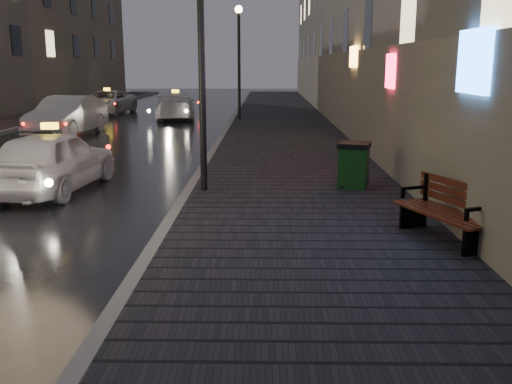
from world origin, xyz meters
TOP-DOWN VIEW (x-y plane):
  - sidewalk at (3.90, 21.00)m, footprint 4.60×58.00m
  - curb at (1.50, 21.00)m, footprint 0.20×58.00m
  - sidewalk_far at (-8.70, 21.00)m, footprint 2.40×58.00m
  - curb_far at (-7.40, 21.00)m, footprint 0.20×58.00m
  - building_far_c at (-13.50, 39.00)m, footprint 6.00×22.00m
  - lamp_near at (1.85, 6.00)m, footprint 0.36×0.36m
  - lamp_far at (1.85, 22.00)m, footprint 0.36×0.36m
  - bench at (5.91, 2.58)m, footprint 1.23×1.86m
  - trash_bin at (5.05, 6.34)m, footprint 0.80×0.80m
  - taxi_near at (-1.55, 6.50)m, footprint 2.01×4.19m
  - car_left_mid at (-4.65, 16.50)m, footprint 2.01×4.77m
  - taxi_mid at (-1.44, 23.28)m, footprint 2.43×4.84m
  - taxi_far at (-5.90, 26.82)m, footprint 2.66×4.88m

SIDE VIEW (x-z plane):
  - sidewalk at x=3.90m, z-range 0.00..0.15m
  - curb at x=1.50m, z-range 0.00..0.15m
  - sidewalk_far at x=-8.70m, z-range 0.00..0.15m
  - curb_far at x=-7.40m, z-range 0.00..0.15m
  - bench at x=5.91m, z-range 0.15..1.05m
  - trash_bin at x=5.05m, z-range 0.16..1.13m
  - taxi_far at x=-5.90m, z-range 0.00..1.30m
  - taxi_mid at x=-1.44m, z-range 0.00..1.35m
  - taxi_near at x=-1.55m, z-range 0.00..1.38m
  - car_left_mid at x=-4.65m, z-range 0.00..1.53m
  - lamp_near at x=1.85m, z-range 0.85..6.13m
  - lamp_far at x=1.85m, z-range 0.85..6.13m
  - building_far_c at x=-13.50m, z-range 0.00..11.00m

